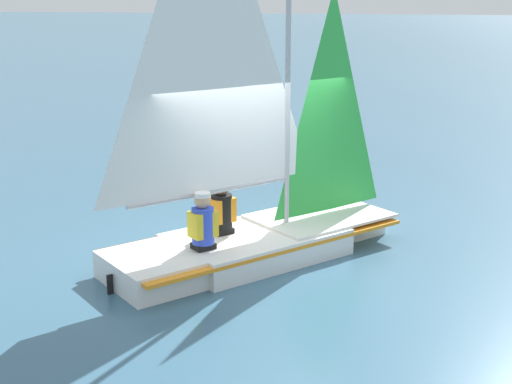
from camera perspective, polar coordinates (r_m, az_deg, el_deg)
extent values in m
plane|color=#38607A|center=(10.47, 0.00, -5.15)|extent=(260.00, 260.00, 0.00)
cube|color=white|center=(10.40, 0.00, -4.18)|extent=(2.86, 2.74, 0.38)
cube|color=white|center=(11.46, 7.04, -2.42)|extent=(1.32, 1.30, 0.38)
cube|color=white|center=(9.55, -8.50, -6.21)|extent=(1.62, 1.65, 0.38)
cube|color=orange|center=(10.36, 0.00, -3.56)|extent=(4.35, 3.97, 0.05)
cube|color=silver|center=(11.07, 5.13, -1.89)|extent=(2.44, 2.36, 0.04)
cylinder|color=#B7B7BC|center=(10.15, 2.59, 11.66)|extent=(0.08, 0.08, 5.28)
cylinder|color=#B7B7BC|center=(9.73, -3.48, 0.04)|extent=(2.03, 1.69, 0.07)
pyramid|color=white|center=(9.39, -3.71, 13.27)|extent=(1.92, 1.60, 4.40)
pyramid|color=green|center=(10.78, 6.03, 7.21)|extent=(1.19, 0.99, 3.35)
cube|color=black|center=(9.35, -11.60, -7.24)|extent=(0.08, 0.07, 0.26)
cube|color=black|center=(10.35, -2.72, -4.07)|extent=(0.37, 0.36, 0.45)
cylinder|color=black|center=(10.20, -2.76, -1.56)|extent=(0.42, 0.42, 0.50)
cube|color=orange|center=(10.19, -2.76, -1.42)|extent=(0.43, 0.42, 0.35)
sphere|color=brown|center=(10.10, -2.78, 0.33)|extent=(0.22, 0.22, 0.22)
cylinder|color=blue|center=(10.08, -2.79, 0.79)|extent=(0.29, 0.29, 0.06)
cube|color=black|center=(9.75, -4.21, -5.35)|extent=(0.37, 0.36, 0.45)
cylinder|color=blue|center=(9.59, -4.27, -2.70)|extent=(0.42, 0.42, 0.50)
cube|color=yellow|center=(9.58, -4.27, -2.56)|extent=(0.43, 0.42, 0.35)
sphere|color=tan|center=(9.49, -4.31, -0.70)|extent=(0.22, 0.22, 0.22)
cylinder|color=white|center=(9.47, -4.32, -0.22)|extent=(0.29, 0.29, 0.06)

